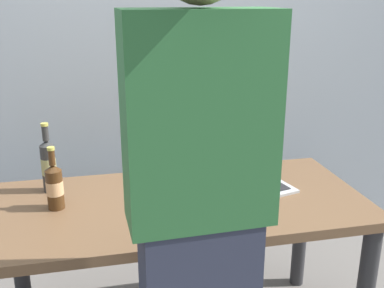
{
  "coord_description": "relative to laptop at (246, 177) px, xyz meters",
  "views": [
    {
      "loc": [
        -0.33,
        -1.73,
        1.57
      ],
      "look_at": [
        0.05,
        0.0,
        0.99
      ],
      "focal_mm": 42.34,
      "sensor_mm": 36.0,
      "label": 1
    }
  ],
  "objects": [
    {
      "name": "desk",
      "position": [
        -0.33,
        -0.09,
        -0.15
      ],
      "size": [
        1.59,
        0.74,
        0.74
      ],
      "color": "brown",
      "rests_on": "ground"
    },
    {
      "name": "laptop",
      "position": [
        0.0,
        0.0,
        0.0
      ],
      "size": [
        0.41,
        0.41,
        0.2
      ],
      "color": "#B7BABC",
      "rests_on": "desk"
    },
    {
      "name": "beer_bottle_brown",
      "position": [
        -0.87,
        0.13,
        0.08
      ],
      "size": [
        0.06,
        0.06,
        0.31
      ],
      "color": "#333333",
      "rests_on": "desk"
    },
    {
      "name": "beer_bottle_dark",
      "position": [
        -0.84,
        -0.06,
        0.06
      ],
      "size": [
        0.07,
        0.07,
        0.26
      ],
      "color": "#472B14",
      "rests_on": "desk"
    },
    {
      "name": "person_figure",
      "position": [
        -0.38,
        -0.66,
        0.15
      ],
      "size": [
        0.42,
        0.29,
        1.79
      ],
      "color": "#2D3347",
      "rests_on": "ground"
    },
    {
      "name": "back_wall",
      "position": [
        -0.33,
        0.67,
        0.52
      ],
      "size": [
        6.0,
        0.1,
        2.6
      ],
      "primitive_type": "cube",
      "color": "#99A3AD",
      "rests_on": "ground"
    }
  ]
}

